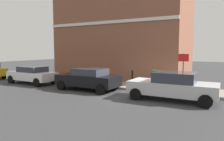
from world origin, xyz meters
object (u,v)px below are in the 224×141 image
Objects in this scene: utility_cabinet at (155,79)px; street_sign at (183,67)px; car_white at (32,75)px; bollard_near_cabinet at (132,77)px; bollard_far_kerb at (108,78)px; car_black at (88,79)px; car_silver at (173,86)px.

utility_cabinet is 0.50× the size of street_sign.
bollard_near_cabinet is at bearing -158.43° from car_white.
bollard_near_cabinet is 1.79m from bollard_far_kerb.
bollard_far_kerb is at bearing -164.88° from car_white.
car_black is 6.04m from street_sign.
bollard_near_cabinet and bollard_far_kerb have the same top height.
street_sign reaches higher than car_silver.
car_white is 4.04× the size of bollard_far_kerb.
car_black reaches higher than bollard_far_kerb.
car_white reaches higher than utility_cabinet.
car_silver is at bearing -179.03° from car_white.
car_silver is 1.08× the size of car_white.
utility_cabinet is at bearing 65.68° from street_sign.
utility_cabinet is 1.76m from bollard_near_cabinet.
utility_cabinet reaches higher than bollard_near_cabinet.
bollard_far_kerb is (-1.23, 1.31, 0.00)m from bollard_near_cabinet.
street_sign reaches higher than bollard_near_cabinet.
utility_cabinet reaches higher than bollard_far_kerb.
utility_cabinet is 3.26m from bollard_far_kerb.
bollard_near_cabinet is 3.98m from street_sign.
car_white is at bearing -1.79° from car_silver.
car_silver reaches higher than utility_cabinet.
bollard_near_cabinet is at bearing 86.74° from utility_cabinet.
utility_cabinet is at bearing -145.43° from car_black.
bollard_far_kerb is at bearing 133.24° from bollard_near_cabinet.
street_sign is at bearing -163.59° from car_black.
bollard_near_cabinet is at bearing -46.76° from bollard_far_kerb.
car_silver is 4.37× the size of bollard_near_cabinet.
bollard_near_cabinet is at bearing 75.09° from street_sign.
car_white is at bearing 105.92° from utility_cabinet.
car_black is 1.83× the size of street_sign.
car_silver is at bearing 174.77° from street_sign.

